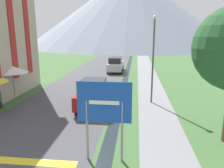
{
  "coord_description": "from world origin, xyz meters",
  "views": [
    {
      "loc": [
        2.28,
        -3.09,
        4.71
      ],
      "look_at": [
        0.82,
        10.0,
        1.61
      ],
      "focal_mm": 35.0,
      "sensor_mm": 36.0,
      "label": 1
    }
  ],
  "objects_px": {
    "road_sign": "(104,109)",
    "streetlamp": "(153,53)",
    "parked_car_far": "(116,64)",
    "cafe_umbrella_rear_white": "(13,70)",
    "parked_car_near": "(93,94)"
  },
  "relations": [
    {
      "from": "road_sign",
      "to": "streetlamp",
      "type": "relative_size",
      "value": 0.53
    },
    {
      "from": "parked_car_far",
      "to": "cafe_umbrella_rear_white",
      "type": "height_order",
      "value": "cafe_umbrella_rear_white"
    },
    {
      "from": "road_sign",
      "to": "cafe_umbrella_rear_white",
      "type": "height_order",
      "value": "road_sign"
    },
    {
      "from": "parked_car_far",
      "to": "streetlamp",
      "type": "distance_m",
      "value": 12.63
    },
    {
      "from": "road_sign",
      "to": "parked_car_near",
      "type": "relative_size",
      "value": 0.78
    },
    {
      "from": "road_sign",
      "to": "cafe_umbrella_rear_white",
      "type": "distance_m",
      "value": 10.65
    },
    {
      "from": "parked_car_near",
      "to": "road_sign",
      "type": "bearing_deg",
      "value": -74.99
    },
    {
      "from": "road_sign",
      "to": "parked_car_near",
      "type": "bearing_deg",
      "value": 105.01
    },
    {
      "from": "parked_car_near",
      "to": "parked_car_far",
      "type": "height_order",
      "value": "same"
    },
    {
      "from": "cafe_umbrella_rear_white",
      "to": "streetlamp",
      "type": "distance_m",
      "value": 10.03
    },
    {
      "from": "cafe_umbrella_rear_white",
      "to": "streetlamp",
      "type": "height_order",
      "value": "streetlamp"
    },
    {
      "from": "streetlamp",
      "to": "parked_car_far",
      "type": "bearing_deg",
      "value": 107.02
    },
    {
      "from": "road_sign",
      "to": "streetlamp",
      "type": "bearing_deg",
      "value": 73.28
    },
    {
      "from": "road_sign",
      "to": "streetlamp",
      "type": "distance_m",
      "value": 7.8
    },
    {
      "from": "cafe_umbrella_rear_white",
      "to": "streetlamp",
      "type": "relative_size",
      "value": 0.41
    }
  ]
}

